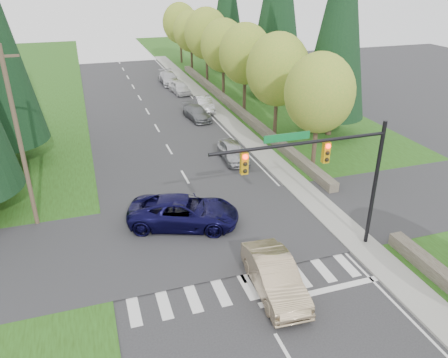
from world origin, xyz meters
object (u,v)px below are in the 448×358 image
parked_car_b (197,113)px  parked_car_e (169,78)px  parked_car_d (180,87)px  parked_car_c (204,104)px  suv_navy (184,212)px  parked_car_a (233,151)px  sedan_champagne (275,276)px

parked_car_b → parked_car_e: 15.11m
parked_car_b → parked_car_d: 10.12m
parked_car_c → parked_car_d: 7.65m
parked_car_b → suv_navy: bearing=-113.7°
parked_car_a → parked_car_c: bearing=86.1°
sedan_champagne → parked_car_e: 40.64m
suv_navy → parked_car_e: size_ratio=1.21×
sedan_champagne → suv_navy: bearing=114.1°
sedan_champagne → parked_car_d: sedan_champagne is taller
sedan_champagne → parked_car_a: size_ratio=1.18×
parked_car_a → parked_car_c: (1.40, 13.10, -0.01)m
parked_car_d → parked_car_b: bearing=-99.1°
sedan_champagne → parked_car_c: 28.26m
parked_car_a → parked_car_c: size_ratio=0.98×
parked_car_a → parked_car_d: 20.71m
parked_car_b → parked_car_d: (0.60, 10.10, 0.08)m
parked_car_c → parked_car_e: bearing=98.8°
parked_car_c → parked_car_e: (-1.06, 12.60, 0.03)m
parked_car_a → suv_navy: bearing=-123.3°
parked_car_b → parked_car_d: bearing=80.0°
parked_car_d → parked_car_e: 5.01m
sedan_champagne → parked_car_e: bearing=88.6°
suv_navy → parked_car_c: bearing=1.7°
suv_navy → parked_car_a: (5.73, 8.02, -0.14)m
parked_car_c → parked_car_d: (-0.80, 7.60, 0.01)m
suv_navy → parked_car_b: size_ratio=1.41×
parked_car_a → parked_car_e: bearing=91.5°
parked_car_b → parked_car_e: bearing=82.1°
parked_car_a → parked_car_e: size_ratio=0.83×
parked_car_a → parked_car_b: parked_car_a is taller
parked_car_b → parked_car_c: parked_car_c is taller
parked_car_a → parked_car_b: bearing=92.2°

